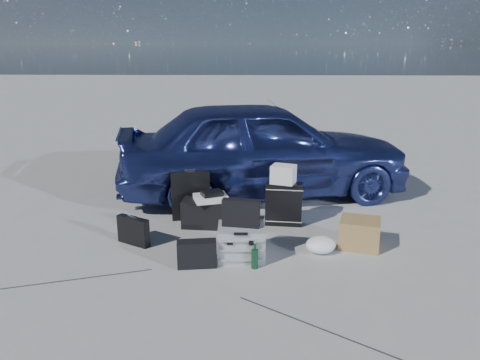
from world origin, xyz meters
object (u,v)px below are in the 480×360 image
Objects in this scene: car at (263,148)px; green_bottle at (255,256)px; suitcase_right at (284,204)px; cardboard_box at (360,233)px; briefcase at (133,231)px; duffel_bag at (210,213)px; pelican_case at (241,242)px; suitcase_left at (191,195)px.

green_bottle is (-0.12, -2.42, -0.58)m from car.
green_bottle is (-0.36, -1.20, -0.13)m from suitcase_right.
briefcase is at bearing -179.92° from cardboard_box.
car is at bearing 67.83° from duffel_bag.
briefcase is at bearing 163.68° from pelican_case.
duffel_bag is at bearing -168.51° from suitcase_right.
car reaches higher than duffel_bag.
green_bottle is at bearing -59.17° from duffel_bag.
suitcase_right reaches higher than duffel_bag.
suitcase_right is at bearing 60.79° from pelican_case.
car reaches higher than pelican_case.
pelican_case reaches higher than briefcase.
suitcase_left is at bearing 86.86° from briefcase.
pelican_case is 0.71× the size of duffel_bag.
suitcase_left is (-0.94, -1.02, -0.40)m from car.
suitcase_right is at bearing 10.51° from duffel_bag.
duffel_bag is at bearing 63.75° from briefcase.
green_bottle is (1.36, -0.55, -0.02)m from briefcase.
suitcase_left reaches higher than cardboard_box.
suitcase_right is at bearing 141.32° from cardboard_box.
duffel_bag reaches higher than cardboard_box.
duffel_bag is 1.24m from green_bottle.
pelican_case is 1.77× the size of green_bottle.
pelican_case is at bearing 120.67° from green_bottle.
suitcase_left is 0.42m from duffel_bag.
duffel_bag is at bearing 116.13° from green_bottle.
pelican_case is 1.14× the size of cardboard_box.
car is 2.44m from briefcase.
car is 10.21× the size of briefcase.
pelican_case reaches higher than cardboard_box.
car is 15.28× the size of green_bottle.
pelican_case is 0.28m from green_bottle.
duffel_bag is at bearing 162.09° from cardboard_box.
duffel_bag reaches higher than briefcase.
briefcase is at bearing 157.90° from green_bottle.
car is 2.26m from pelican_case.
briefcase is (-1.22, 0.32, -0.02)m from pelican_case.
suitcase_right is (1.72, 0.65, 0.11)m from briefcase.
briefcase is 0.76× the size of suitcase_right.
suitcase_right is (0.50, 0.96, 0.09)m from pelican_case.
pelican_case is at bearing 15.00° from briefcase.
cardboard_box is (1.71, -0.55, -0.01)m from duffel_bag.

